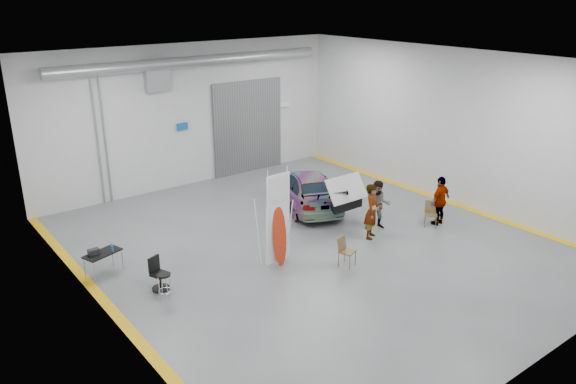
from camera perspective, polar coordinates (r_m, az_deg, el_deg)
ground at (r=18.87m, az=2.38°, el=-5.28°), size 16.00×16.00×0.00m
room_shell at (r=19.37m, az=-1.14°, el=8.15°), size 14.02×16.18×6.01m
sedan_car at (r=21.88m, az=1.88°, el=0.34°), size 3.64×5.19×1.39m
person_a at (r=19.16m, az=8.51°, el=-1.94°), size 0.84×0.77×1.93m
person_b at (r=20.00m, az=9.19°, el=-1.29°), size 1.08×1.06×1.76m
person_c at (r=20.78m, az=15.21°, el=-0.84°), size 1.09×0.55×1.82m
surfboard_display at (r=16.97m, az=-0.97°, el=-3.58°), size 0.89×0.26×3.12m
folding_chair_near at (r=17.42m, az=5.99°, el=-6.57°), size 0.56×0.59×0.94m
folding_chair_far at (r=20.73m, az=14.23°, el=-2.66°), size 0.60×0.69×0.91m
shop_stool at (r=15.92m, az=-12.42°, el=-9.34°), size 0.38×0.38×0.75m
work_table at (r=17.55m, az=-18.54°, el=-5.92°), size 1.21×0.85×0.90m
office_chair at (r=16.43m, az=-12.97°, el=-8.22°), size 0.54×0.57×0.96m
trunk_lid at (r=20.13m, az=5.78°, el=0.63°), size 1.62×0.99×0.04m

